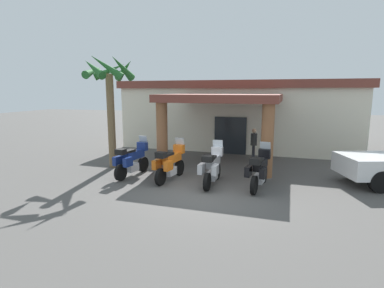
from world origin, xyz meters
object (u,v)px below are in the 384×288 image
(motel_building, at_px, (240,113))
(motorcycle_black, at_px, (259,170))
(motorcycle_blue, at_px, (132,160))
(motorcycle_silver, at_px, (212,167))
(pedestrian, at_px, (254,143))
(palm_tree_roadside, at_px, (109,85))
(motorcycle_orange, at_px, (170,163))

(motel_building, height_order, motorcycle_black, motel_building)
(motel_building, xyz_separation_m, motorcycle_blue, (-3.47, -8.93, -1.41))
(motorcycle_silver, bearing_deg, pedestrian, -13.09)
(palm_tree_roadside, bearing_deg, motorcycle_orange, -21.27)
(motorcycle_orange, height_order, pedestrian, pedestrian)
(motel_building, height_order, palm_tree_roadside, palm_tree_roadside)
(motorcycle_blue, bearing_deg, palm_tree_roadside, 64.64)
(palm_tree_roadside, bearing_deg, motel_building, 57.21)
(motel_building, relative_size, palm_tree_roadside, 2.83)
(motorcycle_silver, bearing_deg, palm_tree_roadside, 76.87)
(motorcycle_silver, bearing_deg, motel_building, 2.85)
(motel_building, relative_size, motorcycle_silver, 6.59)
(motorcycle_black, bearing_deg, motorcycle_blue, 97.26)
(motorcycle_orange, bearing_deg, motorcycle_black, -81.92)
(motel_building, xyz_separation_m, motorcycle_black, (1.77, -9.18, -1.41))
(motorcycle_blue, distance_m, motorcycle_orange, 1.75)
(motorcycle_orange, xyz_separation_m, palm_tree_roadside, (-3.30, 1.28, 3.10))
(palm_tree_roadside, bearing_deg, pedestrian, 25.01)
(motorcycle_blue, height_order, pedestrian, pedestrian)
(motel_building, xyz_separation_m, palm_tree_roadside, (-5.03, -7.80, 1.69))
(motorcycle_blue, height_order, motorcycle_black, same)
(motorcycle_silver, distance_m, palm_tree_roadside, 6.09)
(motorcycle_orange, height_order, motorcycle_black, same)
(motorcycle_silver, bearing_deg, motorcycle_blue, 87.74)
(pedestrian, xyz_separation_m, palm_tree_roadside, (-6.28, -2.93, 2.82))
(motorcycle_black, xyz_separation_m, palm_tree_roadside, (-6.79, 1.38, 3.10))
(motorcycle_silver, height_order, motorcycle_black, same)
(motel_building, distance_m, motorcycle_silver, 9.34)
(motorcycle_orange, relative_size, motorcycle_silver, 0.99)
(motorcycle_blue, distance_m, pedestrian, 6.24)
(motel_building, relative_size, motorcycle_blue, 6.64)
(motorcycle_blue, relative_size, motorcycle_silver, 0.99)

